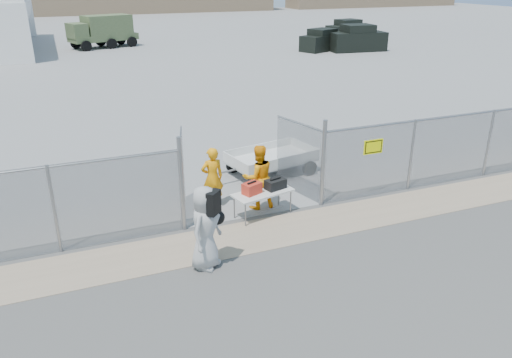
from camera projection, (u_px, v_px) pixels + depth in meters
name	position (u px, v px, depth m)	size (l,w,h in m)	color
ground	(287.00, 251.00, 11.87)	(160.00, 160.00, 0.00)	#464646
tarmac_inside	(102.00, 42.00, 47.90)	(160.00, 80.00, 0.01)	gray
dirt_strip	(271.00, 232.00, 12.73)	(44.00, 1.60, 0.01)	tan
chain_link_fence	(256.00, 179.00, 13.17)	(40.00, 0.20, 2.20)	gray
folding_table	(263.00, 204.00, 13.51)	(1.66, 0.69, 0.70)	silver
orange_bag	(252.00, 188.00, 13.21)	(0.48, 0.32, 0.30)	red
black_duffel	(275.00, 184.00, 13.52)	(0.55, 0.33, 0.27)	black
security_worker_left	(212.00, 178.00, 13.84)	(0.64, 0.42, 1.75)	#FF9C0A
security_worker_right	(258.00, 177.00, 13.77)	(0.90, 0.70, 1.84)	#FF9C0A
visitor	(205.00, 228.00, 10.92)	(0.95, 0.62, 1.95)	#A7A7A7
utility_trailer	(271.00, 161.00, 16.30)	(3.60, 1.85, 0.87)	silver
military_truck	(103.00, 32.00, 43.61)	(5.75, 2.12, 2.74)	#4F613A
parked_vehicle_near	(322.00, 40.00, 42.08)	(3.90, 1.77, 1.77)	black
parked_vehicle_mid	(348.00, 30.00, 49.10)	(4.15, 1.88, 1.88)	black
parked_vehicle_far	(357.00, 38.00, 41.83)	(4.67, 2.11, 2.11)	black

